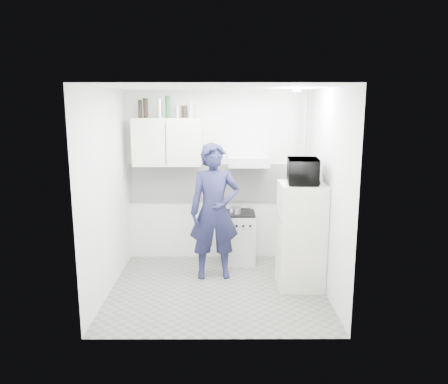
{
  "coord_description": "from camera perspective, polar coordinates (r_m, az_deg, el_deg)",
  "views": [
    {
      "loc": [
        0.07,
        -5.4,
        2.41
      ],
      "look_at": [
        0.09,
        0.3,
        1.25
      ],
      "focal_mm": 35.0,
      "sensor_mm": 36.0,
      "label": 1
    }
  ],
  "objects": [
    {
      "name": "canister_b",
      "position": [
        6.5,
        -5.19,
        10.4
      ],
      "size": [
        0.09,
        0.09,
        0.18
      ],
      "primitive_type": "cylinder",
      "color": "black",
      "rests_on": "upper_cabinet"
    },
    {
      "name": "ceiling_spot_fixture",
      "position": [
        5.68,
        9.49,
        12.97
      ],
      "size": [
        0.1,
        0.1,
        0.02
      ],
      "primitive_type": "cylinder",
      "color": "white",
      "rests_on": "ceiling"
    },
    {
      "name": "stove",
      "position": [
        6.72,
        2.0,
        -6.07
      ],
      "size": [
        0.48,
        0.48,
        0.76
      ],
      "primitive_type": "cube",
      "color": "#BCBCBC",
      "rests_on": "floor"
    },
    {
      "name": "bottle_d",
      "position": [
        6.52,
        -7.38,
        10.96
      ],
      "size": [
        0.07,
        0.07,
        0.32
      ],
      "primitive_type": "cylinder",
      "color": "#144C1E",
      "rests_on": "upper_cabinet"
    },
    {
      "name": "upper_cabinet",
      "position": [
        6.55,
        -7.42,
        6.51
      ],
      "size": [
        1.0,
        0.35,
        0.7
      ],
      "primitive_type": "cube",
      "color": "white",
      "rests_on": "wall_back"
    },
    {
      "name": "pipe_b",
      "position": [
        6.75,
        9.29,
        1.9
      ],
      "size": [
        0.04,
        0.04,
        2.6
      ],
      "primitive_type": "cylinder",
      "color": "#BCBCBC",
      "rests_on": "floor"
    },
    {
      "name": "floor",
      "position": [
        5.91,
        -0.87,
        -12.55
      ],
      "size": [
        2.8,
        2.8,
        0.0
      ],
      "primitive_type": "plane",
      "color": "#575754",
      "rests_on": "ground"
    },
    {
      "name": "person",
      "position": [
        6.02,
        -1.26,
        -2.57
      ],
      "size": [
        0.73,
        0.52,
        1.89
      ],
      "primitive_type": "imported",
      "rotation": [
        0.0,
        0.0,
        0.1
      ],
      "color": "#1B1D3D",
      "rests_on": "floor"
    },
    {
      "name": "canister_a",
      "position": [
        6.51,
        -6.14,
        10.35
      ],
      "size": [
        0.07,
        0.07,
        0.17
      ],
      "primitive_type": "cylinder",
      "color": "silver",
      "rests_on": "upper_cabinet"
    },
    {
      "name": "pipe_a",
      "position": [
        6.77,
        10.29,
        1.89
      ],
      "size": [
        0.05,
        0.05,
        2.6
      ],
      "primitive_type": "cylinder",
      "color": "#BCBCBC",
      "rests_on": "floor"
    },
    {
      "name": "bottle_a",
      "position": [
        6.58,
        -10.88,
        10.61
      ],
      "size": [
        0.06,
        0.06,
        0.26
      ],
      "primitive_type": "cylinder",
      "color": "black",
      "rests_on": "upper_cabinet"
    },
    {
      "name": "wall_back",
      "position": [
        6.74,
        -0.78,
        2.03
      ],
      "size": [
        2.8,
        0.0,
        2.8
      ],
      "primitive_type": "plane",
      "rotation": [
        1.57,
        0.0,
        0.0
      ],
      "color": "white",
      "rests_on": "floor"
    },
    {
      "name": "ceiling",
      "position": [
        5.4,
        -0.95,
        13.52
      ],
      "size": [
        2.8,
        2.8,
        0.0
      ],
      "primitive_type": "plane",
      "color": "white",
      "rests_on": "wall_back"
    },
    {
      "name": "bottle_e",
      "position": [
        6.49,
        -4.36,
        10.72
      ],
      "size": [
        0.06,
        0.06,
        0.25
      ],
      "primitive_type": "cylinder",
      "color": "#B2B7BC",
      "rests_on": "upper_cabinet"
    },
    {
      "name": "range_hood",
      "position": [
        6.46,
        3.2,
        4.03
      ],
      "size": [
        0.6,
        0.5,
        0.14
      ],
      "primitive_type": "cube",
      "color": "#BCBCBC",
      "rests_on": "wall_back"
    },
    {
      "name": "wall_left",
      "position": [
        5.7,
        -15.11,
        -0.12
      ],
      "size": [
        0.0,
        2.6,
        2.6
      ],
      "primitive_type": "plane",
      "rotation": [
        1.57,
        0.0,
        1.57
      ],
      "color": "white",
      "rests_on": "floor"
    },
    {
      "name": "bottle_c",
      "position": [
        6.54,
        -8.44,
        10.7
      ],
      "size": [
        0.06,
        0.06,
        0.26
      ],
      "primitive_type": "cylinder",
      "color": "silver",
      "rests_on": "upper_cabinet"
    },
    {
      "name": "wall_right",
      "position": [
        5.67,
        13.39,
        -0.1
      ],
      "size": [
        0.0,
        2.6,
        2.6
      ],
      "primitive_type": "plane",
      "rotation": [
        1.57,
        0.0,
        -1.57
      ],
      "color": "white",
      "rests_on": "floor"
    },
    {
      "name": "bottle_b",
      "position": [
        6.57,
        -10.19,
        10.74
      ],
      "size": [
        0.07,
        0.07,
        0.28
      ],
      "primitive_type": "cylinder",
      "color": "black",
      "rests_on": "upper_cabinet"
    },
    {
      "name": "fridge",
      "position": [
        5.86,
        10.0,
        -5.63
      ],
      "size": [
        0.58,
        0.58,
        1.4
      ],
      "primitive_type": "cube",
      "rotation": [
        0.0,
        0.0,
        0.0
      ],
      "color": "white",
      "rests_on": "floor"
    },
    {
      "name": "microwave",
      "position": [
        5.67,
        10.3,
        2.71
      ],
      "size": [
        0.6,
        0.43,
        0.31
      ],
      "primitive_type": "imported",
      "rotation": [
        0.0,
        0.0,
        1.48
      ],
      "color": "black",
      "rests_on": "fridge"
    },
    {
      "name": "saucepan",
      "position": [
        6.52,
        1.49,
        -2.43
      ],
      "size": [
        0.17,
        0.17,
        0.1
      ],
      "primitive_type": "cylinder",
      "color": "silver",
      "rests_on": "stove_top"
    },
    {
      "name": "stove_top",
      "position": [
        6.61,
        2.03,
        -2.8
      ],
      "size": [
        0.46,
        0.46,
        0.03
      ],
      "primitive_type": "cube",
      "color": "black",
      "rests_on": "stove"
    },
    {
      "name": "backsplash",
      "position": [
        6.74,
        -0.77,
        1.17
      ],
      "size": [
        2.74,
        0.03,
        0.6
      ],
      "primitive_type": "cube",
      "color": "white",
      "rests_on": "wall_back"
    }
  ]
}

